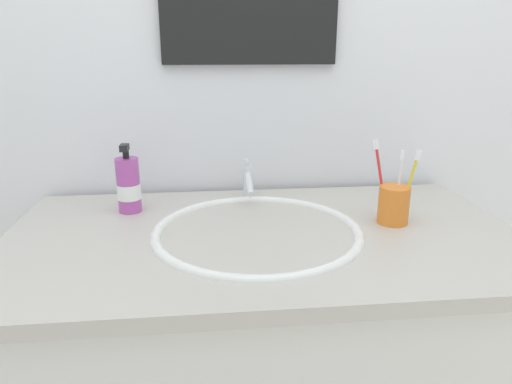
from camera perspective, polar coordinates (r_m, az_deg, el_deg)
tiled_wall_back at (r=1.37m, az=-0.89°, el=13.03°), size 2.40×0.04×2.40m
sink_basin at (r=1.09m, az=0.17°, el=-7.17°), size 0.50×0.50×0.12m
faucet at (r=1.28m, az=-0.99°, el=1.30°), size 0.02×0.14×0.11m
toothbrush_cup at (r=1.17m, az=16.78°, el=-1.54°), size 0.07×0.07×0.09m
toothbrush_white at (r=1.17m, az=17.44°, el=1.42°), size 0.03×0.03×0.17m
toothbrush_red at (r=1.16m, az=15.22°, el=2.11°), size 0.05×0.04×0.20m
toothbrush_yellow at (r=1.15m, az=18.65°, el=1.22°), size 0.04×0.01×0.18m
soap_dispenser at (r=1.23m, az=-15.60°, el=0.76°), size 0.06×0.06×0.18m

